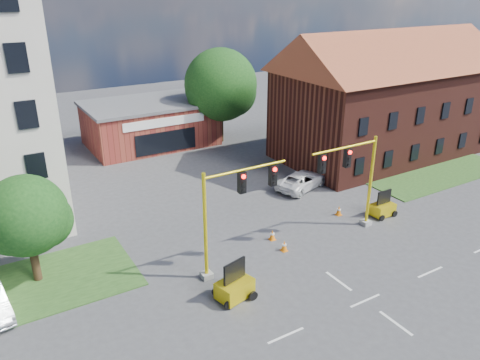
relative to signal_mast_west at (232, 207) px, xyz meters
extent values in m
plane|color=#3F3E41|center=(4.36, -6.00, -3.92)|extent=(120.00, 120.00, 0.00)
cube|color=#25481B|center=(22.36, 3.00, -3.88)|extent=(14.00, 4.00, 0.08)
cube|color=maroon|center=(4.36, 24.00, -1.92)|extent=(12.00, 8.00, 4.00)
cube|color=#575759|center=(4.36, 24.00, 0.23)|extent=(12.40, 8.40, 0.30)
cube|color=white|center=(4.36, 19.95, -0.72)|extent=(8.00, 0.10, 0.80)
cube|color=black|center=(4.36, 19.95, -2.62)|extent=(6.00, 0.10, 2.00)
cube|color=#471C15|center=(22.36, 10.00, 0.08)|extent=(20.00, 10.00, 8.00)
cylinder|color=#382614|center=(10.86, 21.00, -1.86)|extent=(0.44, 0.44, 4.12)
sphere|color=#123B12|center=(10.86, 21.00, 1.89)|extent=(7.19, 7.19, 7.19)
sphere|color=#123B12|center=(12.29, 21.30, 0.95)|extent=(5.03, 5.03, 5.03)
cylinder|color=#382614|center=(-9.64, 4.50, -2.52)|extent=(0.44, 0.44, 2.81)
sphere|color=#123B12|center=(-9.64, 4.50, 0.03)|extent=(4.28, 4.28, 4.28)
sphere|color=#123B12|center=(-8.79, 4.80, -0.60)|extent=(2.99, 2.99, 2.99)
cube|color=gray|center=(-1.64, 0.00, -3.77)|extent=(0.60, 0.60, 0.30)
cylinder|color=yellow|center=(-1.64, 0.00, -0.82)|extent=(0.20, 0.20, 6.20)
cylinder|color=yellow|center=(0.86, 0.00, 1.98)|extent=(5.00, 0.14, 0.14)
cube|color=black|center=(0.61, 0.00, 1.28)|extent=(0.40, 0.32, 1.20)
cube|color=black|center=(2.61, 0.00, 1.28)|extent=(0.40, 0.32, 1.20)
sphere|color=#FF0C07|center=(0.61, -0.18, 1.68)|extent=(0.24, 0.24, 0.24)
cube|color=gray|center=(10.36, 0.00, -3.77)|extent=(0.60, 0.60, 0.30)
cylinder|color=yellow|center=(10.36, 0.00, -0.82)|extent=(0.20, 0.20, 6.20)
cylinder|color=yellow|center=(7.86, 0.00, 1.98)|extent=(5.00, 0.14, 0.14)
cube|color=black|center=(8.11, 0.00, 1.28)|extent=(0.40, 0.32, 1.20)
cube|color=black|center=(6.11, 0.00, 1.28)|extent=(0.40, 0.32, 1.20)
sphere|color=#FF0C07|center=(8.11, -0.18, 1.68)|extent=(0.24, 0.24, 0.24)
cube|color=yellow|center=(-1.24, -2.34, -3.36)|extent=(2.07, 1.62, 0.91)
cube|color=black|center=(-1.24, -2.34, -2.30)|extent=(1.41, 0.46, 1.11)
cube|color=yellow|center=(12.30, 0.39, -3.43)|extent=(1.62, 1.11, 0.80)
cube|color=black|center=(12.30, 0.39, -2.50)|extent=(1.25, 0.14, 0.98)
cube|color=orange|center=(-1.11, -1.91, -3.90)|extent=(0.38, 0.38, 0.04)
cone|color=orange|center=(-1.11, -1.91, -3.57)|extent=(0.40, 0.40, 0.70)
cylinder|color=white|center=(-1.11, -1.91, -3.50)|extent=(0.27, 0.27, 0.09)
cube|color=orange|center=(3.81, 1.57, -3.90)|extent=(0.38, 0.38, 0.04)
cone|color=orange|center=(3.81, 1.57, -3.57)|extent=(0.40, 0.40, 0.70)
cylinder|color=white|center=(3.81, 1.57, -3.50)|extent=(0.27, 0.27, 0.09)
cube|color=orange|center=(3.67, 0.10, -3.90)|extent=(0.38, 0.38, 0.04)
cone|color=orange|center=(3.67, 0.10, -3.57)|extent=(0.40, 0.40, 0.70)
cylinder|color=white|center=(3.67, 0.10, -3.50)|extent=(0.27, 0.27, 0.09)
cube|color=orange|center=(9.76, 2.02, -3.90)|extent=(0.38, 0.38, 0.04)
cone|color=orange|center=(9.76, 2.02, -3.57)|extent=(0.40, 0.40, 0.70)
cylinder|color=white|center=(9.76, 2.02, -3.50)|extent=(0.27, 0.27, 0.09)
imported|color=white|center=(10.40, 7.09, -3.25)|extent=(5.25, 3.59, 1.33)
camera|label=1|loc=(-11.24, -19.55, 10.95)|focal=35.00mm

